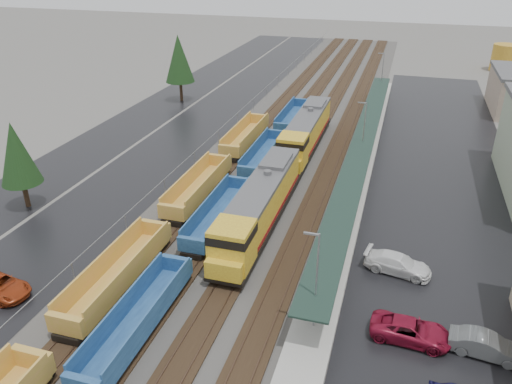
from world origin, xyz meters
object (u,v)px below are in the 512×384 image
well_string_yellow (118,274)px  parked_car_east_e (486,346)px  parked_car_east_b (411,331)px  well_string_blue (185,258)px  storage_tank (505,58)px  locomotive_lead (259,206)px  parked_car_east_c (398,264)px  locomotive_trail (305,132)px

well_string_yellow → parked_car_east_e: well_string_yellow is taller
parked_car_east_b → parked_car_east_e: parked_car_east_e is taller
parked_car_east_b → well_string_blue: bearing=83.8°
storage_tank → parked_car_east_b: bearing=-100.8°
well_string_blue → parked_car_east_e: 22.83m
locomotive_lead → well_string_blue: 8.90m
parked_car_east_c → locomotive_lead: bearing=86.3°
locomotive_lead → storage_tank: storage_tank is taller
well_string_blue → parked_car_east_e: well_string_blue is taller
locomotive_lead → parked_car_east_e: locomotive_lead is taller
locomotive_lead → parked_car_east_e: 21.68m
locomotive_lead → parked_car_east_b: (13.87, -10.90, -1.78)m
well_string_yellow → parked_car_east_e: bearing=0.9°
locomotive_trail → storage_tank: 65.11m
storage_tank → well_string_blue: bearing=-112.0°
well_string_blue → parked_car_east_e: size_ratio=19.31×
locomotive_trail → parked_car_east_c: size_ratio=3.92×
parked_car_east_c → well_string_yellow: bearing=122.0°
locomotive_lead → locomotive_trail: (0.00, 21.00, 0.00)m
locomotive_lead → parked_car_east_e: (18.60, -11.01, -1.74)m
locomotive_trail → well_string_blue: 29.13m
locomotive_lead → well_string_yellow: 14.01m
locomotive_trail → parked_car_east_e: (18.60, -32.01, -1.74)m
parked_car_east_b → parked_car_east_c: 7.86m
parked_car_east_b → parked_car_east_c: (-1.17, 7.77, 0.03)m
parked_car_east_e → locomotive_trail: bearing=37.2°
well_string_yellow → parked_car_east_c: (20.70, 8.29, -0.42)m
well_string_yellow → well_string_blue: 5.39m
well_string_blue → storage_tank: (34.85, 86.16, 1.60)m
locomotive_lead → well_string_yellow: locomotive_lead is taller
locomotive_trail → storage_tank: (30.85, 57.34, 0.20)m
locomotive_trail → parked_car_east_e: locomotive_trail is taller
parked_car_east_b → parked_car_east_e: size_ratio=1.14×
parked_car_east_c → well_string_blue: bearing=115.8°
parked_car_east_b → storage_tank: bearing=-7.2°
well_string_yellow → well_string_blue: well_string_yellow is taller
storage_tank → locomotive_trail: bearing=-118.3°
well_string_yellow → storage_tank: size_ratio=14.35×
locomotive_trail → parked_car_east_c: 27.33m
well_string_blue → locomotive_trail: bearing=82.1°
locomotive_lead → well_string_blue: locomotive_lead is taller
locomotive_trail → parked_car_east_c: (12.70, -24.14, -1.74)m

